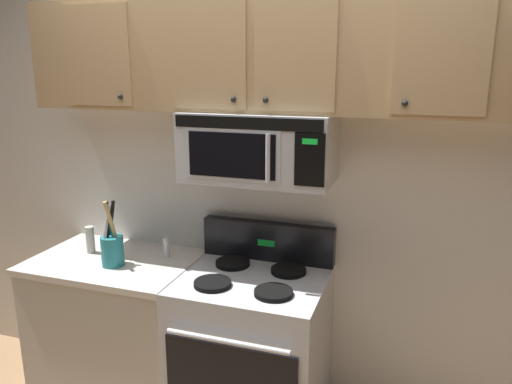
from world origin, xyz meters
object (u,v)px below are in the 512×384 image
(over_range_microwave, at_px, (259,147))
(utensil_crock_teal, at_px, (112,246))
(stove_range, at_px, (252,352))
(pepper_mill, at_px, (90,240))
(salt_shaker, at_px, (166,247))

(over_range_microwave, height_order, utensil_crock_teal, over_range_microwave)
(stove_range, relative_size, over_range_microwave, 1.47)
(pepper_mill, bearing_deg, utensil_crock_teal, -27.53)
(over_range_microwave, xyz_separation_m, utensil_crock_teal, (-0.79, -0.19, -0.56))
(utensil_crock_teal, distance_m, salt_shaker, 0.31)
(salt_shaker, distance_m, pepper_mill, 0.46)
(over_range_microwave, distance_m, utensil_crock_teal, 0.99)
(over_range_microwave, xyz_separation_m, pepper_mill, (-1.03, -0.07, -0.59))
(salt_shaker, bearing_deg, utensil_crock_teal, -136.45)
(utensil_crock_teal, bearing_deg, salt_shaker, 43.55)
(utensil_crock_teal, distance_m, pepper_mill, 0.27)
(stove_range, xyz_separation_m, pepper_mill, (-1.03, 0.05, 0.51))
(utensil_crock_teal, relative_size, pepper_mill, 2.38)
(utensil_crock_teal, height_order, pepper_mill, utensil_crock_teal)
(over_range_microwave, height_order, salt_shaker, over_range_microwave)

